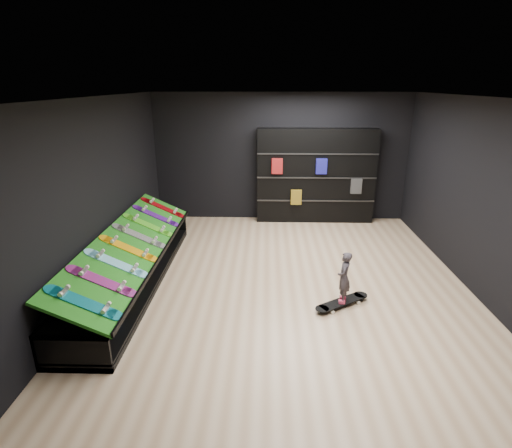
{
  "coord_description": "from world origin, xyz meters",
  "views": [
    {
      "loc": [
        -0.33,
        -5.98,
        3.2
      ],
      "look_at": [
        -0.5,
        0.2,
        1.0
      ],
      "focal_mm": 28.0,
      "sensor_mm": 36.0,
      "label": 1
    }
  ],
  "objects_px": {
    "display_rack": "(134,269)",
    "child": "(343,287)",
    "back_shelving": "(316,176)",
    "floor_skateboard": "(342,304)"
  },
  "relations": [
    {
      "from": "display_rack",
      "to": "child",
      "type": "distance_m",
      "value": 3.44
    },
    {
      "from": "display_rack",
      "to": "back_shelving",
      "type": "height_order",
      "value": "back_shelving"
    },
    {
      "from": "floor_skateboard",
      "to": "child",
      "type": "height_order",
      "value": "child"
    },
    {
      "from": "display_rack",
      "to": "back_shelving",
      "type": "distance_m",
      "value": 4.82
    },
    {
      "from": "back_shelving",
      "to": "child",
      "type": "distance_m",
      "value": 4.07
    },
    {
      "from": "back_shelving",
      "to": "child",
      "type": "relative_size",
      "value": 5.79
    },
    {
      "from": "display_rack",
      "to": "floor_skateboard",
      "type": "height_order",
      "value": "display_rack"
    },
    {
      "from": "display_rack",
      "to": "child",
      "type": "relative_size",
      "value": 9.41
    },
    {
      "from": "back_shelving",
      "to": "display_rack",
      "type": "bearing_deg",
      "value": -135.52
    },
    {
      "from": "back_shelving",
      "to": "child",
      "type": "bearing_deg",
      "value": -90.09
    }
  ]
}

